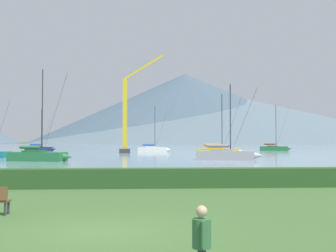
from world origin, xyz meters
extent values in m
plane|color=#3D602D|center=(0.00, 0.00, 0.00)|extent=(1000.00, 1000.00, 0.00)
cube|color=gray|center=(0.00, 137.00, 0.00)|extent=(320.00, 246.00, 0.00)
cube|color=#284C23|center=(0.00, 11.00, 0.50)|extent=(80.00, 1.20, 1.00)
cube|color=#236B38|center=(31.48, 87.69, 0.50)|extent=(6.60, 3.66, 0.98)
cone|color=#236B38|center=(34.94, 86.79, 0.50)|extent=(1.25, 1.08, 0.84)
cube|color=#206032|center=(31.13, 87.78, 0.85)|extent=(2.63, 2.04, 0.63)
cylinder|color=#333338|center=(32.00, 87.55, 5.54)|extent=(0.13, 0.13, 9.99)
cylinder|color=#333338|center=(30.63, 87.91, 1.52)|extent=(2.75, 0.82, 0.11)
cylinder|color=red|center=(30.63, 87.91, 1.52)|extent=(2.42, 0.99, 0.39)
cylinder|color=#333338|center=(33.42, 87.18, 5.29)|extent=(2.89, 0.78, 9.50)
cone|color=#19707A|center=(-16.87, 49.74, 0.44)|extent=(1.15, 1.01, 0.75)
cylinder|color=#333338|center=(-18.21, 50.17, 4.37)|extent=(2.54, 0.84, 7.78)
cube|color=navy|center=(-21.50, 87.00, 0.46)|extent=(5.97, 2.41, 0.92)
cone|color=navy|center=(-18.17, 86.77, 0.46)|extent=(1.05, 0.85, 0.78)
cube|color=#1B2449|center=(-21.83, 87.03, 0.80)|extent=(2.26, 1.55, 0.58)
cylinder|color=#333338|center=(-21.00, 86.97, 4.91)|extent=(0.12, 0.12, 8.81)
cylinder|color=#333338|center=(-22.31, 87.06, 1.42)|extent=(2.63, 0.28, 0.10)
cylinder|color=#2847A3|center=(-22.31, 87.06, 1.42)|extent=(2.26, 0.52, 0.37)
cylinder|color=#333338|center=(-19.63, 86.87, 4.69)|extent=(2.77, 0.22, 8.38)
cube|color=gold|center=(13.51, 58.42, 0.54)|extent=(7.20, 4.44, 1.07)
cone|color=gold|center=(17.18, 57.14, 0.54)|extent=(1.40, 1.24, 0.91)
cube|color=gold|center=(13.14, 58.55, 0.93)|extent=(2.93, 2.37, 0.68)
cylinder|color=#333338|center=(14.06, 58.23, 5.23)|extent=(0.14, 0.14, 9.29)
cylinder|color=#333338|center=(12.61, 58.73, 1.66)|extent=(2.93, 1.12, 0.12)
cylinder|color=orange|center=(12.61, 58.73, 1.66)|extent=(2.60, 1.26, 0.43)
cylinder|color=#333338|center=(15.58, 57.70, 5.00)|extent=(3.07, 1.09, 8.84)
cube|color=#236B38|center=(-11.06, 40.47, 0.53)|extent=(7.06, 4.07, 1.05)
cone|color=#236B38|center=(-7.39, 39.41, 0.53)|extent=(1.35, 1.18, 0.89)
cube|color=#206032|center=(-11.42, 40.58, 0.91)|extent=(2.83, 2.23, 0.67)
cylinder|color=#333338|center=(-10.51, 40.31, 5.67)|extent=(0.13, 0.13, 10.19)
cylinder|color=#333338|center=(-11.95, 40.73, 1.63)|extent=(2.92, 0.95, 0.11)
cylinder|color=#2D7542|center=(-11.95, 40.73, 1.63)|extent=(2.57, 1.12, 0.42)
cylinder|color=#333338|center=(-8.99, 39.87, 5.42)|extent=(3.06, 0.91, 9.69)
cube|color=#9E9EA3|center=(11.60, 42.49, 0.56)|extent=(7.49, 4.29, 1.11)
cone|color=#9E9EA3|center=(15.50, 41.38, 0.56)|extent=(1.43, 1.25, 0.95)
cube|color=gray|center=(11.22, 42.61, 0.97)|extent=(3.00, 2.36, 0.71)
cylinder|color=#333338|center=(12.19, 42.33, 5.03)|extent=(0.14, 0.14, 8.83)
cylinder|color=#333338|center=(10.66, 42.77, 1.73)|extent=(3.10, 1.00, 0.12)
cylinder|color=gray|center=(10.66, 42.77, 1.73)|extent=(2.73, 1.18, 0.45)
cylinder|color=#333338|center=(13.80, 41.87, 4.81)|extent=(3.25, 0.96, 8.40)
cube|color=white|center=(3.40, 79.59, 0.47)|extent=(6.14, 2.76, 0.93)
cone|color=white|center=(6.76, 79.16, 0.47)|extent=(1.11, 0.91, 0.79)
cube|color=silver|center=(3.07, 79.63, 0.81)|extent=(2.36, 1.69, 0.59)
cylinder|color=#333338|center=(3.91, 79.52, 5.01)|extent=(0.12, 0.12, 9.00)
cylinder|color=#333338|center=(2.58, 79.69, 1.44)|extent=(2.66, 0.44, 0.10)
cylinder|color=#2847A3|center=(2.58, 79.69, 1.44)|extent=(2.30, 0.65, 0.37)
cylinder|color=#333338|center=(5.29, 79.35, 4.79)|extent=(2.80, 0.38, 8.56)
cylinder|color=#333338|center=(-3.36, 3.09, 0.23)|extent=(0.08, 0.08, 0.45)
cylinder|color=#333338|center=(-3.38, 2.76, 0.23)|extent=(0.08, 0.08, 0.45)
cylinder|color=#33663D|center=(2.23, -3.79, 0.73)|extent=(0.36, 0.36, 0.55)
cylinder|color=#33663D|center=(2.22, -4.03, 0.75)|extent=(0.09, 0.09, 0.49)
cylinder|color=#33663D|center=(2.23, -3.55, 0.75)|extent=(0.09, 0.09, 0.49)
sphere|color=tan|center=(2.23, -3.79, 1.14)|extent=(0.22, 0.22, 0.22)
cube|color=#333338|center=(-2.03, 71.68, 0.40)|extent=(2.00, 2.00, 0.80)
cube|color=gold|center=(-2.03, 71.68, 7.44)|extent=(0.80, 0.80, 13.28)
cube|color=gold|center=(1.56, 71.68, 16.35)|extent=(7.38, 0.36, 4.84)
cone|color=#425666|center=(40.37, 377.62, 30.64)|extent=(269.62, 269.62, 61.27)
cone|color=slate|center=(74.43, 368.32, 20.92)|extent=(330.47, 330.47, 41.84)
camera|label=1|loc=(1.09, -12.11, 2.49)|focal=47.22mm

